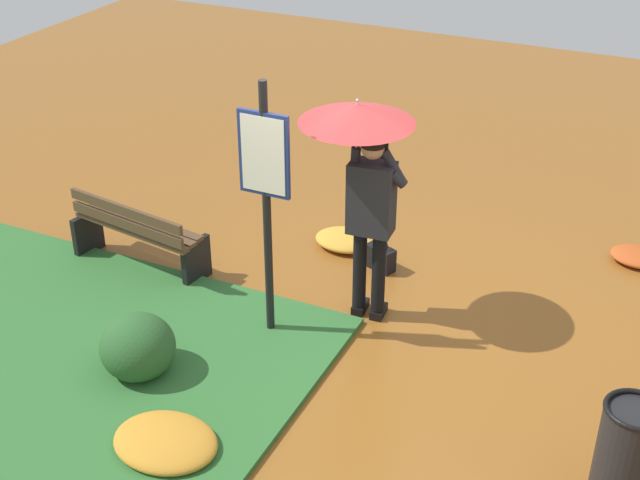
# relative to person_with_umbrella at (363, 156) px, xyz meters

# --- Properties ---
(ground_plane) EXTENTS (18.00, 18.00, 0.00)m
(ground_plane) POSITION_rel_person_with_umbrella_xyz_m (-0.16, 0.17, -1.55)
(ground_plane) COLOR brown
(person_with_umbrella) EXTENTS (0.96, 0.96, 2.04)m
(person_with_umbrella) POSITION_rel_person_with_umbrella_xyz_m (0.00, 0.00, 0.00)
(person_with_umbrella) COLOR black
(person_with_umbrella) RESTS_ON ground_plane
(info_sign_post) EXTENTS (0.44, 0.07, 2.30)m
(info_sign_post) POSITION_rel_person_with_umbrella_xyz_m (0.59, 0.60, -0.11)
(info_sign_post) COLOR black
(info_sign_post) RESTS_ON ground_plane
(handbag) EXTENTS (0.33, 0.24, 0.37)m
(handbag) POSITION_rel_person_with_umbrella_xyz_m (0.12, -0.81, -1.42)
(handbag) COLOR black
(handbag) RESTS_ON ground_plane
(park_bench) EXTENTS (1.40, 0.56, 0.75)m
(park_bench) POSITION_rel_person_with_umbrella_xyz_m (2.26, 0.20, -1.15)
(park_bench) COLOR black
(park_bench) RESTS_ON ground_plane
(trash_bin) EXTENTS (0.42, 0.42, 0.83)m
(trash_bin) POSITION_rel_person_with_umbrella_xyz_m (-2.46, 1.36, -1.13)
(trash_bin) COLOR black
(trash_bin) RESTS_ON ground_plane
(shrub_cluster) EXTENTS (0.67, 0.61, 0.55)m
(shrub_cluster) POSITION_rel_person_with_umbrella_xyz_m (1.31, 1.56, -1.30)
(shrub_cluster) COLOR #285628
(shrub_cluster) RESTS_ON ground_plane
(leaf_pile_near_person) EXTENTS (0.80, 0.64, 0.18)m
(leaf_pile_near_person) POSITION_rel_person_with_umbrella_xyz_m (0.58, 2.24, -1.46)
(leaf_pile_near_person) COLOR #C68428
(leaf_pile_near_person) RESTS_ON ground_plane
(leaf_pile_by_bench) EXTENTS (0.63, 0.51, 0.14)m
(leaf_pile_by_bench) POSITION_rel_person_with_umbrella_xyz_m (0.61, -1.08, -1.48)
(leaf_pile_by_bench) COLOR gold
(leaf_pile_by_bench) RESTS_ON ground_plane
(leaf_pile_far_path) EXTENTS (0.56, 0.45, 0.12)m
(leaf_pile_far_path) POSITION_rel_person_with_umbrella_xyz_m (-2.17, -2.03, -1.49)
(leaf_pile_far_path) COLOR #B74C1E
(leaf_pile_far_path) RESTS_ON ground_plane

